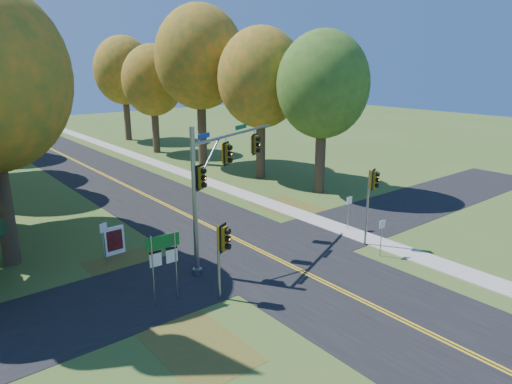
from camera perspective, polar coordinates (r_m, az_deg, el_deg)
ground at (r=24.29m, az=3.98°, el=-9.04°), size 160.00×160.00×0.00m
road_main at (r=24.29m, az=3.98°, el=-9.01°), size 8.00×160.00×0.02m
road_cross at (r=25.66m, az=0.92°, el=-7.57°), size 60.00×6.00×0.02m
centerline_left at (r=24.22m, az=3.80°, el=-9.05°), size 0.10×160.00×0.01m
centerline_right at (r=24.34m, az=4.15°, el=-8.92°), size 0.10×160.00×0.01m
sidewalk_east at (r=28.55m, az=13.20°, el=-5.48°), size 1.60×160.00×0.06m
leaf_patch_w_near at (r=24.10m, az=-14.40°, el=-9.73°), size 4.00×6.00×0.00m
leaf_patch_e at (r=32.72m, az=5.61°, el=-2.40°), size 3.50×8.00×0.00m
leaf_patch_w_far at (r=18.23m, az=-7.61°, el=-18.32°), size 3.00×5.00×0.00m
tree_e_a at (r=36.48m, az=8.36°, el=13.05°), size 7.20×7.20×12.73m
tree_e_b at (r=41.02m, az=0.62°, el=14.01°), size 7.60×7.60×13.33m
tree_e_c at (r=46.96m, az=-7.02°, el=16.28°), size 8.80×8.80×15.79m
tree_e_d at (r=54.70m, az=-12.75°, el=13.40°), size 7.00×7.00×12.32m
tree_e_e at (r=64.91m, az=-16.18°, el=14.34°), size 7.80×7.80×13.74m
traffic_mast at (r=23.33m, az=-4.82°, el=2.27°), size 7.53×3.59×7.39m
east_signal_pole at (r=26.32m, az=14.32°, el=0.48°), size 0.50×0.61×4.55m
ped_signal_pole at (r=19.89m, az=-4.17°, el=-6.49°), size 0.53×0.64×3.58m
route_sign_cluster at (r=20.17m, az=-11.46°, el=-7.63°), size 1.51×0.17×3.23m
info_kiosk at (r=26.35m, az=-17.31°, el=-5.84°), size 1.15×0.22×1.59m
reg_sign_e_north at (r=29.20m, az=11.53°, el=-1.79°), size 0.42×0.08×2.22m
reg_sign_e_south at (r=25.63m, az=15.46°, el=-4.71°), size 0.41×0.11×2.13m
reg_sign_w at (r=24.74m, az=-18.47°, el=-5.21°), size 0.44×0.21×2.43m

